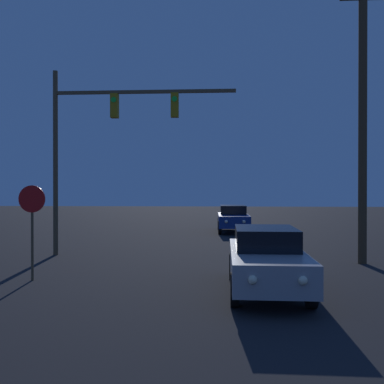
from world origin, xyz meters
name	(u,v)px	position (x,y,z in m)	size (l,w,h in m)	color
car_near	(266,258)	(1.96, 8.92, 0.80)	(1.83, 4.56, 1.54)	#99999E
car_far	(233,218)	(1.69, 23.49, 0.80)	(1.80, 4.55, 1.54)	navy
traffic_signal_mast	(101,131)	(-3.57, 14.28, 4.68)	(6.88, 0.30, 6.95)	brown
stop_sign	(32,214)	(-4.25, 9.81, 1.82)	(0.74, 0.07, 2.59)	brown
utility_pole	(363,112)	(5.61, 13.03, 5.07)	(1.50, 0.28, 9.85)	#4C3823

